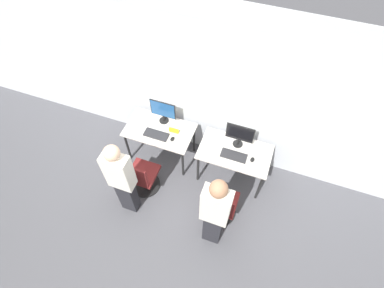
# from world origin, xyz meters

# --- Properties ---
(ground_plane) EXTENTS (20.00, 20.00, 0.00)m
(ground_plane) POSITION_xyz_m (0.00, 0.00, 0.00)
(ground_plane) COLOR #4C4C51
(wall_back) EXTENTS (12.00, 0.05, 2.80)m
(wall_back) POSITION_xyz_m (0.00, 0.77, 1.40)
(wall_back) COLOR silver
(wall_back) RESTS_ON ground_plane
(desk_left) EXTENTS (1.11, 0.64, 0.71)m
(desk_left) POSITION_xyz_m (-0.64, 0.32, 0.63)
(desk_left) COLOR #BCB7AD
(desk_left) RESTS_ON ground_plane
(monitor_left) EXTENTS (0.43, 0.16, 0.43)m
(monitor_left) POSITION_xyz_m (-0.64, 0.52, 0.95)
(monitor_left) COLOR black
(monitor_left) RESTS_ON desk_left
(keyboard_left) EXTENTS (0.40, 0.17, 0.02)m
(keyboard_left) POSITION_xyz_m (-0.64, 0.20, 0.72)
(keyboard_left) COLOR #262628
(keyboard_left) RESTS_ON desk_left
(mouse_left) EXTENTS (0.06, 0.09, 0.03)m
(mouse_left) POSITION_xyz_m (-0.36, 0.21, 0.73)
(mouse_left) COLOR black
(mouse_left) RESTS_ON desk_left
(office_chair_left) EXTENTS (0.48, 0.48, 0.86)m
(office_chair_left) POSITION_xyz_m (-0.65, -0.41, 0.35)
(office_chair_left) COLOR black
(office_chair_left) RESTS_ON ground_plane
(person_left) EXTENTS (0.36, 0.21, 1.62)m
(person_left) POSITION_xyz_m (-0.71, -0.78, 0.89)
(person_left) COLOR #232328
(person_left) RESTS_ON ground_plane
(desk_right) EXTENTS (1.11, 0.64, 0.71)m
(desk_right) POSITION_xyz_m (0.64, 0.32, 0.63)
(desk_right) COLOR #BCB7AD
(desk_right) RESTS_ON ground_plane
(monitor_right) EXTENTS (0.43, 0.16, 0.43)m
(monitor_right) POSITION_xyz_m (0.64, 0.47, 0.95)
(monitor_right) COLOR black
(monitor_right) RESTS_ON desk_right
(keyboard_right) EXTENTS (0.40, 0.17, 0.02)m
(keyboard_right) POSITION_xyz_m (0.64, 0.24, 0.72)
(keyboard_right) COLOR #262628
(keyboard_right) RESTS_ON desk_right
(mouse_right) EXTENTS (0.06, 0.09, 0.03)m
(mouse_right) POSITION_xyz_m (0.92, 0.26, 0.73)
(mouse_right) COLOR black
(mouse_right) RESTS_ON desk_right
(office_chair_right) EXTENTS (0.48, 0.48, 0.86)m
(office_chair_right) POSITION_xyz_m (0.67, -0.45, 0.35)
(office_chair_right) COLOR black
(office_chair_right) RESTS_ON ground_plane
(person_right) EXTENTS (0.36, 0.22, 1.66)m
(person_right) POSITION_xyz_m (0.65, -0.81, 0.91)
(person_right) COLOR #232328
(person_right) RESTS_ON ground_plane
(placard_left) EXTENTS (0.16, 0.03, 0.08)m
(placard_left) POSITION_xyz_m (-0.39, 0.35, 0.75)
(placard_left) COLOR yellow
(placard_left) RESTS_ON desk_left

